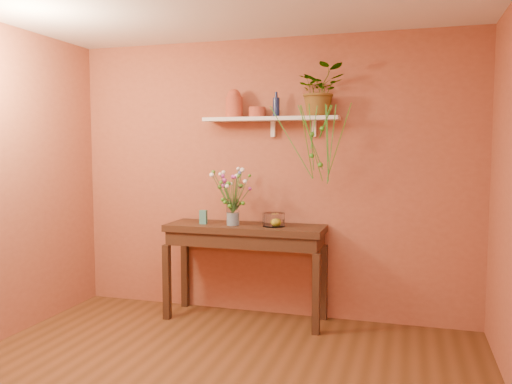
# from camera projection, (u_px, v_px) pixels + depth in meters

# --- Properties ---
(room) EXTENTS (4.04, 4.04, 2.70)m
(room) POSITION_uv_depth(u_px,v_px,m) (184.00, 197.00, 3.17)
(room) COLOR brown
(room) RESTS_ON ground
(sideboard) EXTENTS (1.51, 0.49, 0.92)m
(sideboard) POSITION_uv_depth(u_px,v_px,m) (245.00, 239.00, 4.92)
(sideboard) COLOR #3C2516
(sideboard) RESTS_ON ground
(wall_shelf) EXTENTS (1.30, 0.24, 0.19)m
(wall_shelf) POSITION_uv_depth(u_px,v_px,m) (272.00, 119.00, 4.89)
(wall_shelf) COLOR white
(wall_shelf) RESTS_ON room
(terracotta_jug) EXTENTS (0.17, 0.17, 0.27)m
(terracotta_jug) POSITION_uv_depth(u_px,v_px,m) (234.00, 104.00, 4.98)
(terracotta_jug) COLOR #B24931
(terracotta_jug) RESTS_ON wall_shelf
(terracotta_pot) EXTENTS (0.19, 0.19, 0.10)m
(terracotta_pot) POSITION_uv_depth(u_px,v_px,m) (257.00, 112.00, 4.95)
(terracotta_pot) COLOR #B24931
(terracotta_pot) RESTS_ON wall_shelf
(blue_bottle) EXTENTS (0.07, 0.07, 0.23)m
(blue_bottle) POSITION_uv_depth(u_px,v_px,m) (276.00, 107.00, 4.88)
(blue_bottle) COLOR #162045
(blue_bottle) RESTS_ON wall_shelf
(spider_plant) EXTENTS (0.52, 0.49, 0.47)m
(spider_plant) POSITION_uv_depth(u_px,v_px,m) (320.00, 90.00, 4.72)
(spider_plant) COLOR #3A821B
(spider_plant) RESTS_ON wall_shelf
(plant_fronds) EXTENTS (0.74, 0.37, 0.70)m
(plant_fronds) POSITION_uv_depth(u_px,v_px,m) (317.00, 143.00, 4.60)
(plant_fronds) COLOR #3A821B
(plant_fronds) RESTS_ON wall_shelf
(glass_vase) EXTENTS (0.12, 0.12, 0.25)m
(glass_vase) POSITION_uv_depth(u_px,v_px,m) (233.00, 214.00, 4.88)
(glass_vase) COLOR white
(glass_vase) RESTS_ON sideboard
(bouquet) EXTENTS (0.34, 0.39, 0.43)m
(bouquet) POSITION_uv_depth(u_px,v_px,m) (231.00, 185.00, 4.85)
(bouquet) COLOR #386B28
(bouquet) RESTS_ON glass_vase
(glass_bowl) EXTENTS (0.21, 0.21, 0.12)m
(glass_bowl) POSITION_uv_depth(u_px,v_px,m) (274.00, 220.00, 4.81)
(glass_bowl) COLOR white
(glass_bowl) RESTS_ON sideboard
(lemon) EXTENTS (0.07, 0.07, 0.07)m
(lemon) POSITION_uv_depth(u_px,v_px,m) (275.00, 222.00, 4.81)
(lemon) COLOR yellow
(lemon) RESTS_ON glass_bowl
(carton) EXTENTS (0.07, 0.05, 0.13)m
(carton) POSITION_uv_depth(u_px,v_px,m) (203.00, 217.00, 4.96)
(carton) COLOR teal
(carton) RESTS_ON sideboard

